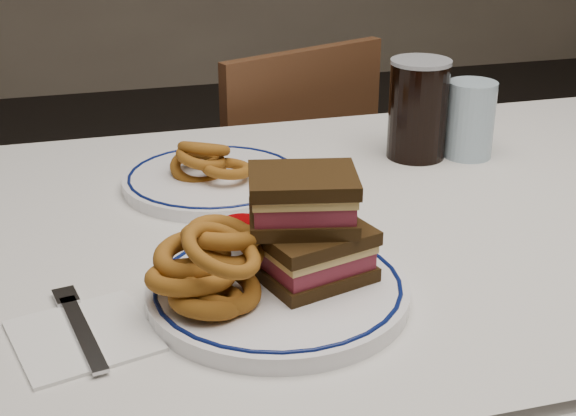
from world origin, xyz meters
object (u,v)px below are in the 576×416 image
object	(u,v)px
chair_far	(274,209)
beer_mug	(420,108)
reuben_sandwich	(309,227)
far_plate	(214,179)
main_plate	(278,290)

from	to	relation	value
chair_far	beer_mug	world-z (taller)	beer_mug
reuben_sandwich	far_plate	world-z (taller)	reuben_sandwich
main_plate	far_plate	bearing A→B (deg)	91.07
chair_far	far_plate	distance (m)	0.65
main_plate	beer_mug	world-z (taller)	beer_mug
reuben_sandwich	beer_mug	size ratio (longest dim) A/B	0.91
reuben_sandwich	far_plate	size ratio (longest dim) A/B	0.54
beer_mug	chair_far	bearing A→B (deg)	103.04
main_plate	reuben_sandwich	world-z (taller)	reuben_sandwich
main_plate	beer_mug	bearing A→B (deg)	48.84
far_plate	reuben_sandwich	bearing A→B (deg)	-82.46
beer_mug	far_plate	xyz separation A→B (m)	(-0.34, -0.04, -0.07)
chair_far	main_plate	xyz separation A→B (m)	(-0.22, -0.87, 0.30)
reuben_sandwich	far_plate	bearing A→B (deg)	97.54
reuben_sandwich	far_plate	xyz separation A→B (m)	(-0.04, 0.33, -0.07)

